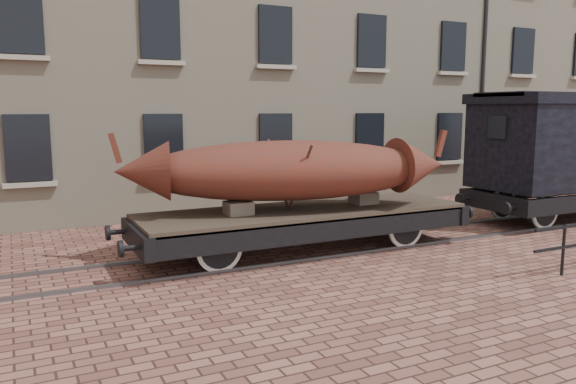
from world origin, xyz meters
name	(u,v)px	position (x,y,z in m)	size (l,w,h in m)	color
ground	(328,249)	(0.00, 0.00, 0.00)	(90.00, 90.00, 0.00)	brown
warehouse_cream	(267,11)	(3.00, 9.99, 7.00)	(40.00, 10.19, 14.00)	beige
rail_track	(328,247)	(0.00, 0.00, 0.03)	(30.00, 1.52, 0.06)	#59595E
flatcar_wagon	(304,217)	(-0.61, 0.00, 0.78)	(8.33, 2.26, 1.26)	#49392E
iron_boat	(288,170)	(-1.01, 0.00, 1.87)	(7.38, 3.48, 1.74)	maroon
goods_van	(574,141)	(8.16, 0.00, 2.27)	(7.00, 2.55, 3.62)	black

